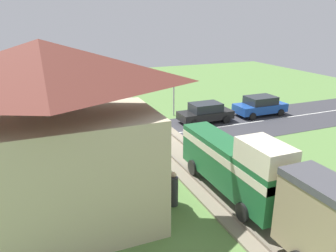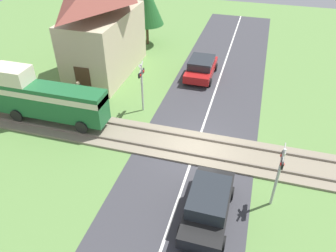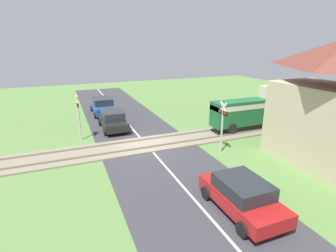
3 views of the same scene
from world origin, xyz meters
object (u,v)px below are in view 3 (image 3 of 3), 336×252
(car_near_crossing, at_px, (113,120))
(crossing_signal_east_approach, at_px, (222,121))
(train, at_px, (292,103))
(car_behind_queue, at_px, (103,106))
(car_far_side, at_px, (242,195))
(crossing_signal_west_approach, at_px, (78,111))
(pedestrian_by_station, at_px, (270,132))

(car_near_crossing, distance_m, crossing_signal_east_approach, 9.18)
(train, relative_size, car_behind_queue, 3.43)
(car_far_side, bearing_deg, car_behind_queue, -170.88)
(car_near_crossing, relative_size, car_behind_queue, 0.97)
(car_near_crossing, height_order, crossing_signal_west_approach, crossing_signal_west_approach)
(car_behind_queue, xyz_separation_m, pedestrian_by_station, (12.04, 9.78, -0.10))
(car_far_side, distance_m, car_behind_queue, 18.17)
(car_behind_queue, distance_m, pedestrian_by_station, 15.51)
(car_far_side, bearing_deg, crossing_signal_east_approach, 154.85)
(car_behind_queue, height_order, crossing_signal_west_approach, crossing_signal_west_approach)
(car_near_crossing, bearing_deg, train, 72.94)
(car_near_crossing, height_order, crossing_signal_east_approach, crossing_signal_east_approach)
(train, relative_size, crossing_signal_west_approach, 4.44)
(car_far_side, height_order, crossing_signal_west_approach, crossing_signal_west_approach)
(car_near_crossing, xyz_separation_m, pedestrian_by_station, (6.92, 9.78, -0.07))
(crossing_signal_east_approach, relative_size, pedestrian_by_station, 2.08)
(train, xyz_separation_m, car_behind_queue, (-9.49, -14.24, -1.04))
(car_near_crossing, bearing_deg, crossing_signal_east_approach, 37.31)
(crossing_signal_east_approach, bearing_deg, car_far_side, -25.15)
(car_far_side, distance_m, pedestrian_by_station, 9.07)
(pedestrian_by_station, bearing_deg, train, 119.82)
(crossing_signal_west_approach, height_order, crossing_signal_east_approach, same)
(crossing_signal_west_approach, xyz_separation_m, crossing_signal_east_approach, (5.71, 8.13, 0.00))
(crossing_signal_east_approach, distance_m, pedestrian_by_station, 4.50)
(train, xyz_separation_m, car_far_side, (8.45, -11.36, -1.11))
(train, bearing_deg, pedestrian_by_station, -60.18)
(train, relative_size, car_near_crossing, 3.52)
(train, distance_m, crossing_signal_east_approach, 9.19)
(car_far_side, xyz_separation_m, car_behind_queue, (-17.94, -2.88, 0.07))
(car_near_crossing, height_order, car_behind_queue, car_behind_queue)
(car_near_crossing, relative_size, crossing_signal_west_approach, 1.26)
(car_behind_queue, bearing_deg, train, 56.32)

